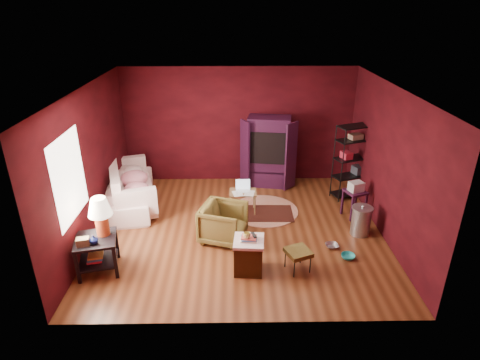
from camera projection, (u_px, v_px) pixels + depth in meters
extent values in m
cube|color=brown|center=(240.00, 230.00, 7.96)|extent=(5.50, 5.00, 0.02)
cube|color=white|center=(240.00, 88.00, 6.80)|extent=(5.50, 5.00, 0.02)
cube|color=#460A10|center=(238.00, 126.00, 9.67)|extent=(5.50, 0.02, 2.80)
cube|color=#460A10|center=(243.00, 239.00, 5.09)|extent=(5.50, 0.02, 2.80)
cube|color=#460A10|center=(90.00, 166.00, 7.34)|extent=(0.02, 5.00, 2.80)
cube|color=#460A10|center=(389.00, 164.00, 7.42)|extent=(0.02, 5.00, 2.80)
cube|color=white|center=(69.00, 178.00, 6.35)|extent=(0.02, 1.20, 1.40)
imported|color=#F9D8D7|center=(130.00, 187.00, 8.78)|extent=(0.98, 2.27, 0.86)
imported|color=black|center=(223.00, 221.00, 7.49)|extent=(0.92, 0.95, 0.79)
imported|color=silver|center=(332.00, 242.00, 7.35)|extent=(0.24, 0.08, 0.24)
imported|color=teal|center=(349.00, 253.00, 7.03)|extent=(0.25, 0.10, 0.24)
imported|color=#0E1546|center=(94.00, 240.00, 6.38)|extent=(0.19, 0.20, 0.14)
imported|color=#D2BE66|center=(247.00, 235.00, 6.44)|extent=(0.13, 0.11, 0.12)
cube|color=black|center=(95.00, 240.00, 6.55)|extent=(0.78, 0.78, 0.04)
cube|color=black|center=(99.00, 260.00, 6.71)|extent=(0.72, 0.72, 0.03)
cube|color=black|center=(77.00, 267.00, 6.35)|extent=(0.06, 0.06, 0.61)
cube|color=black|center=(115.00, 262.00, 6.47)|extent=(0.06, 0.06, 0.61)
cube|color=black|center=(81.00, 247.00, 6.86)|extent=(0.06, 0.06, 0.61)
cube|color=black|center=(117.00, 243.00, 6.99)|extent=(0.06, 0.06, 0.61)
cylinder|color=#C24A23|center=(102.00, 225.00, 6.59)|extent=(0.26, 0.26, 0.37)
cone|color=#F2E5C6|center=(99.00, 207.00, 6.45)|extent=(0.47, 0.47, 0.30)
cube|color=olive|center=(83.00, 242.00, 6.33)|extent=(0.22, 0.17, 0.13)
cube|color=#BE2F41|center=(95.00, 258.00, 6.68)|extent=(0.30, 0.35, 0.03)
cube|color=#2F88BE|center=(95.00, 256.00, 6.67)|extent=(0.30, 0.35, 0.03)
cube|color=gold|center=(96.00, 254.00, 6.65)|extent=(0.30, 0.35, 0.03)
cube|color=#F9D8D7|center=(134.00, 193.00, 8.86)|extent=(1.34, 2.06, 0.40)
cube|color=#F9D8D7|center=(116.00, 184.00, 8.65)|extent=(0.75, 1.87, 0.80)
cube|color=#F9D8D7|center=(137.00, 203.00, 7.95)|extent=(0.82, 0.42, 0.55)
cube|color=#F9D8D7|center=(129.00, 168.00, 9.59)|extent=(0.82, 0.42, 0.55)
ellipsoid|color=#DB1F52|center=(137.00, 189.00, 8.27)|extent=(0.65, 0.65, 0.28)
ellipsoid|color=#DB1F52|center=(134.00, 178.00, 8.73)|extent=(0.73, 0.73, 0.32)
ellipsoid|color=#F9D8D7|center=(132.00, 171.00, 9.18)|extent=(0.60, 0.60, 0.26)
cube|color=#462610|center=(249.00, 257.00, 6.66)|extent=(0.49, 0.49, 0.55)
cube|color=#F9D8D7|center=(249.00, 241.00, 6.54)|extent=(0.53, 0.53, 0.05)
cube|color=beige|center=(249.00, 239.00, 6.53)|extent=(0.28, 0.22, 0.02)
cube|color=#507FBC|center=(249.00, 238.00, 6.52)|extent=(0.26, 0.20, 0.02)
cube|color=#D75A50|center=(249.00, 237.00, 6.51)|extent=(0.27, 0.23, 0.02)
cube|color=black|center=(254.00, 235.00, 6.52)|extent=(0.09, 0.17, 0.02)
cube|color=black|center=(298.00, 252.00, 6.64)|extent=(0.50, 0.50, 0.08)
cube|color=black|center=(298.00, 255.00, 6.66)|extent=(0.45, 0.45, 0.02)
cylinder|color=black|center=(294.00, 269.00, 6.54)|extent=(0.02, 0.02, 0.31)
cylinder|color=black|center=(310.00, 265.00, 6.65)|extent=(0.02, 0.02, 0.31)
cylinder|color=black|center=(285.00, 259.00, 6.80)|extent=(0.02, 0.02, 0.31)
cylinder|color=black|center=(301.00, 255.00, 6.91)|extent=(0.02, 0.02, 0.31)
cylinder|color=beige|center=(264.00, 210.00, 8.68)|extent=(1.64, 1.64, 0.01)
cube|color=#551F16|center=(267.00, 213.00, 8.55)|extent=(1.11, 0.75, 0.01)
cube|color=olive|center=(243.00, 192.00, 8.44)|extent=(0.57, 0.40, 0.03)
cylinder|color=olive|center=(231.00, 206.00, 8.38)|extent=(0.03, 0.03, 0.47)
cylinder|color=olive|center=(255.00, 206.00, 8.39)|extent=(0.03, 0.03, 0.47)
cylinder|color=olive|center=(231.00, 199.00, 8.68)|extent=(0.03, 0.03, 0.47)
cylinder|color=olive|center=(254.00, 199.00, 8.69)|extent=(0.03, 0.03, 0.47)
cube|color=silver|center=(243.00, 191.00, 8.45)|extent=(0.30, 0.21, 0.02)
cube|color=silver|center=(243.00, 184.00, 8.51)|extent=(0.30, 0.07, 0.20)
cube|color=silver|center=(238.00, 194.00, 8.34)|extent=(0.25, 0.32, 0.00)
cube|color=silver|center=(249.00, 193.00, 8.36)|extent=(0.24, 0.31, 0.00)
cube|color=#39102D|center=(268.00, 152.00, 9.59)|extent=(1.06, 0.69, 1.71)
cube|color=black|center=(268.00, 146.00, 9.44)|extent=(0.86, 0.52, 0.76)
cube|color=#39102D|center=(245.00, 154.00, 9.43)|extent=(0.22, 0.38, 1.62)
cube|color=#39102D|center=(291.00, 156.00, 9.30)|extent=(0.31, 0.32, 1.62)
cube|color=#303335|center=(268.00, 149.00, 9.51)|extent=(0.62, 0.53, 0.47)
cube|color=black|center=(268.00, 152.00, 9.31)|extent=(0.45, 0.08, 0.36)
cube|color=#39102D|center=(268.00, 170.00, 9.74)|extent=(0.87, 0.57, 0.04)
cylinder|color=black|center=(342.00, 167.00, 8.70)|extent=(0.03, 0.03, 1.71)
cylinder|color=black|center=(372.00, 162.00, 8.97)|extent=(0.03, 0.03, 1.71)
cylinder|color=black|center=(333.00, 162.00, 8.99)|extent=(0.03, 0.03, 1.71)
cylinder|color=black|center=(362.00, 157.00, 9.26)|extent=(0.03, 0.03, 1.71)
cube|color=black|center=(349.00, 192.00, 9.29)|extent=(0.91, 0.64, 0.02)
cube|color=black|center=(351.00, 175.00, 9.12)|extent=(0.91, 0.64, 0.02)
cube|color=black|center=(353.00, 158.00, 8.94)|extent=(0.91, 0.64, 0.02)
cube|color=black|center=(355.00, 140.00, 8.77)|extent=(0.91, 0.64, 0.02)
cube|color=black|center=(357.00, 126.00, 8.64)|extent=(0.91, 0.64, 0.02)
cube|color=#A51B2F|center=(346.00, 155.00, 8.84)|extent=(0.26, 0.29, 0.15)
cube|color=#373945|center=(358.00, 170.00, 9.14)|extent=(0.31, 0.31, 0.19)
cube|color=#8A6652|center=(356.00, 136.00, 8.74)|extent=(0.33, 0.28, 0.11)
cube|color=#39102D|center=(355.00, 192.00, 8.24)|extent=(0.50, 0.50, 0.04)
cube|color=#39102D|center=(352.00, 209.00, 8.16)|extent=(0.05, 0.05, 0.57)
cube|color=#39102D|center=(366.00, 206.00, 8.27)|extent=(0.05, 0.05, 0.57)
cube|color=#39102D|center=(342.00, 202.00, 8.45)|extent=(0.05, 0.05, 0.57)
cube|color=#39102D|center=(356.00, 199.00, 8.56)|extent=(0.05, 0.05, 0.57)
cube|color=silver|center=(356.00, 186.00, 8.19)|extent=(0.33, 0.30, 0.20)
cylinder|color=#B3B6BC|center=(361.00, 222.00, 7.72)|extent=(0.43, 0.43, 0.54)
cylinder|color=#B3B6BC|center=(363.00, 208.00, 7.60)|extent=(0.48, 0.48, 0.04)
sphere|color=#B3B6BC|center=(363.00, 207.00, 7.59)|extent=(0.06, 0.06, 0.05)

